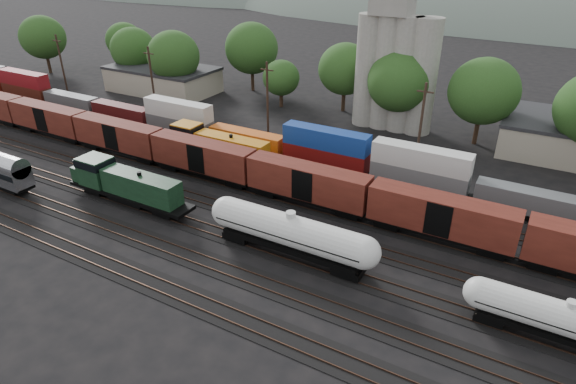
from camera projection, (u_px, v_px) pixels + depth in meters
The scene contains 13 objects.
ground at pixel (257, 216), 55.21m from camera, with size 600.00×600.00×0.00m, color black.
tracks at pixel (257, 216), 55.19m from camera, with size 180.00×33.20×0.20m.
green_locomotive at pixel (122, 183), 56.95m from camera, with size 17.55×3.10×4.65m.
tank_car_a at pixel (291, 232), 46.89m from camera, with size 18.38×3.29×4.82m.
tank_car_b at pixel (566, 321), 36.61m from camera, with size 15.30×2.74×4.01m.
orange_locomotive at pixel (213, 145), 67.64m from camera, with size 18.43×3.07×4.61m.
boxcar_string at pixel (203, 157), 62.63m from camera, with size 138.20×2.90×4.20m.
container_wall at pixel (228, 132), 71.96m from camera, with size 161.36×2.60×5.80m.
grain_silo at pixel (395, 60), 76.30m from camera, with size 13.40×5.00×29.00m.
industrial_sheds at pixel (408, 117), 78.31m from camera, with size 119.38×17.26×5.10m.
tree_band at pixel (326, 72), 83.94m from camera, with size 165.49×22.00×13.78m.
utility_poles at pixel (338, 112), 69.29m from camera, with size 122.20×0.36×12.00m.
distant_hills at pixel (562, 44), 254.77m from camera, with size 860.00×286.00×130.00m.
Camera 1 is at (26.53, -39.68, 28.11)m, focal length 30.00 mm.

